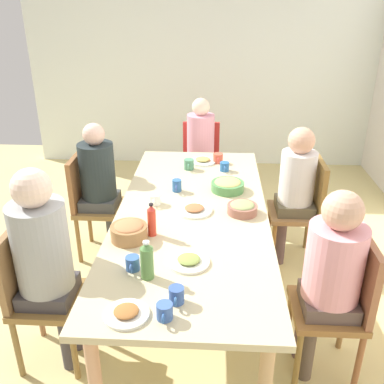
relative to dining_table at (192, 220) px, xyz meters
The scene contains 30 objects.
ground_plane 0.68m from the dining_table, ahead, with size 6.98×6.98×0.00m, color #CEBE7D.
wall_left 3.03m from the dining_table, behind, with size 0.12×4.47×2.60m, color silver.
dining_table is the anchor object (origin of this frame).
chair_0 1.10m from the dining_table, 124.25° to the left, with size 0.40×0.40×0.90m.
person_0 1.01m from the dining_table, 127.18° to the left, with size 0.30×0.30×1.18m.
chair_1 1.61m from the dining_table, behind, with size 0.40×0.40×0.90m.
person_1 1.51m from the dining_table, behind, with size 0.30×0.30×1.19m.
chair_2 1.10m from the dining_table, 124.25° to the right, with size 0.40×0.40×0.90m.
person_2 1.01m from the dining_table, 127.18° to the right, with size 0.30×0.30×1.18m.
chair_3 1.10m from the dining_table, 55.75° to the right, with size 0.40×0.40×0.90m.
person_3 1.02m from the dining_table, 52.92° to the right, with size 0.32×0.32×1.29m.
chair_4 1.10m from the dining_table, 55.75° to the left, with size 0.40×0.40×0.90m.
person_4 1.01m from the dining_table, 52.89° to the left, with size 0.32×0.32×1.20m.
plate_0 0.08m from the dining_table, 116.13° to the left, with size 0.25×0.25×0.04m.
plate_1 0.97m from the dining_table, behind, with size 0.24×0.24×0.04m.
plate_2 1.10m from the dining_table, 12.98° to the right, with size 0.22×0.22×0.04m.
plate_3 0.63m from the dining_table, ahead, with size 0.23×0.23×0.04m.
bowl_0 0.54m from the dining_table, 43.35° to the right, with size 0.22×0.22×0.11m.
bowl_1 0.36m from the dining_table, 90.68° to the left, with size 0.21×0.21×0.08m.
bowl_2 0.46m from the dining_table, 145.83° to the left, with size 0.25×0.25×0.09m.
cup_0 0.81m from the dining_table, 163.23° to the left, with size 0.11×0.08×0.08m.
cup_1 0.80m from the dining_table, behind, with size 0.12×0.08×0.09m.
cup_2 0.97m from the dining_table, ahead, with size 0.11×0.08×0.09m.
cup_3 0.38m from the dining_table, 158.12° to the right, with size 0.11×0.07×0.09m.
cup_4 0.76m from the dining_table, 21.97° to the right, with size 0.11×0.08×0.08m.
cup_5 0.98m from the dining_table, 169.57° to the left, with size 0.12×0.09×0.08m.
cup_6 0.31m from the dining_table, 111.27° to the right, with size 0.12×0.08×0.08m.
cup_7 1.08m from the dining_table, ahead, with size 0.11×0.08×0.08m.
bottle_0 0.81m from the dining_table, 14.03° to the right, with size 0.07×0.07×0.22m.
bottle_1 0.43m from the dining_table, 35.18° to the right, with size 0.05×0.05×0.22m.
Camera 1 is at (2.63, 0.15, 2.11)m, focal length 40.36 mm.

